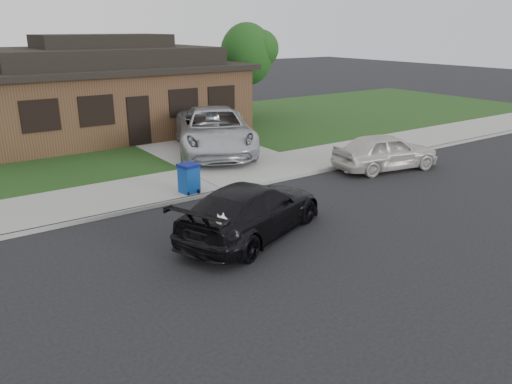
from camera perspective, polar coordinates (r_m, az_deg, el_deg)
ground at (r=11.68m, az=-10.75°, el=-7.94°), size 120.00×120.00×0.00m
sidewalk at (r=16.05m, az=-18.14°, el=-0.93°), size 60.00×3.00×0.12m
curb at (r=14.69m, az=-16.41°, el=-2.54°), size 60.00×0.12×0.12m
lawn at (r=23.59m, az=-23.93°, el=4.41°), size 60.00×13.00×0.13m
driveway at (r=22.68m, az=-7.38°, el=5.35°), size 4.50×13.00×0.14m
sedan at (r=12.69m, az=-0.50°, el=-2.05°), size 5.12×3.60×1.38m
minivan at (r=20.91m, az=-4.82°, el=7.05°), size 5.34×7.11×1.80m
white_compact at (r=19.30m, az=14.58°, el=4.52°), size 4.29×2.37×1.38m
recycling_bin at (r=15.84m, az=-7.67°, el=1.59°), size 0.65×0.65×0.93m
house at (r=26.14m, az=-16.73°, el=11.06°), size 12.60×8.60×4.65m
tree_1 at (r=29.06m, az=-0.71°, el=15.59°), size 3.15×3.00×5.25m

